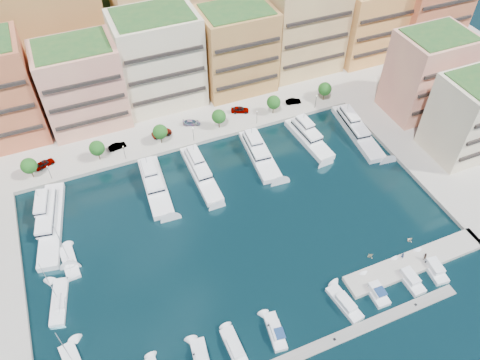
# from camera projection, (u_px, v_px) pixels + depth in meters

# --- Properties ---
(ground) EXTENTS (400.00, 400.00, 0.00)m
(ground) POSITION_uv_depth(u_px,v_px,m) (240.00, 230.00, 102.82)
(ground) COLOR black
(ground) RESTS_ON ground
(north_quay) EXTENTS (220.00, 64.00, 2.00)m
(north_quay) POSITION_uv_depth(u_px,v_px,m) (161.00, 81.00, 142.49)
(north_quay) COLOR #9E998E
(north_quay) RESTS_ON ground
(hillside) EXTENTS (240.00, 40.00, 58.00)m
(hillside) POSITION_uv_depth(u_px,v_px,m) (125.00, 13.00, 173.19)
(hillside) COLOR #1E3214
(hillside) RESTS_ON ground
(south_pontoon) EXTENTS (72.00, 2.20, 0.35)m
(south_pontoon) POSITION_uv_depth(u_px,v_px,m) (290.00, 359.00, 82.82)
(south_pontoon) COLOR gray
(south_pontoon) RESTS_ON ground
(finger_pier) EXTENTS (32.00, 5.00, 2.00)m
(finger_pier) POSITION_uv_depth(u_px,v_px,m) (415.00, 263.00, 96.82)
(finger_pier) COLOR #9E998E
(finger_pier) RESTS_ON ground
(apartment_2) EXTENTS (20.00, 15.50, 22.80)m
(apartment_2) POSITION_uv_depth(u_px,v_px,m) (82.00, 85.00, 119.75)
(apartment_2) COLOR #F3B188
(apartment_2) RESTS_ON north_quay
(apartment_3) EXTENTS (22.00, 16.50, 25.80)m
(apartment_3) POSITION_uv_depth(u_px,v_px,m) (158.00, 59.00, 125.60)
(apartment_3) COLOR #F8EABF
(apartment_3) RESTS_ON north_quay
(apartment_4) EXTENTS (20.00, 15.50, 23.80)m
(apartment_4) POSITION_uv_depth(u_px,v_px,m) (237.00, 49.00, 130.96)
(apartment_4) COLOR tan
(apartment_4) RESTS_ON north_quay
(apartment_5) EXTENTS (22.00, 16.50, 26.80)m
(apartment_5) POSITION_uv_depth(u_px,v_px,m) (303.00, 26.00, 137.09)
(apartment_5) COLOR #EDCE7D
(apartment_5) RESTS_ON north_quay
(apartment_6) EXTENTS (20.00, 15.50, 22.80)m
(apartment_6) POSITION_uv_depth(u_px,v_px,m) (369.00, 22.00, 143.17)
(apartment_6) COLOR #E6A454
(apartment_6) RESTS_ON north_quay
(apartment_7) EXTENTS (22.00, 16.50, 24.80)m
(apartment_7) POSITION_uv_depth(u_px,v_px,m) (427.00, 10.00, 146.55)
(apartment_7) COLOR #D06445
(apartment_7) RESTS_ON north_quay
(apartment_east_a) EXTENTS (18.00, 14.50, 22.80)m
(apartment_east_a) POSITION_uv_depth(u_px,v_px,m) (427.00, 74.00, 123.44)
(apartment_east_a) COLOR #F3B188
(apartment_east_a) RESTS_ON east_quay
(apartment_east_b) EXTENTS (18.00, 14.50, 20.80)m
(apartment_east_b) POSITION_uv_depth(u_px,v_px,m) (474.00, 116.00, 112.64)
(apartment_east_b) COLOR #F8EABF
(apartment_east_b) RESTS_ON east_quay
(backblock_1) EXTENTS (26.00, 18.00, 30.00)m
(backblock_1) POSITION_uv_depth(u_px,v_px,m) (57.00, 31.00, 131.91)
(backblock_1) COLOR tan
(backblock_1) RESTS_ON north_quay
(backblock_2) EXTENTS (26.00, 18.00, 30.00)m
(backblock_2) POSITION_uv_depth(u_px,v_px,m) (160.00, 11.00, 139.99)
(backblock_2) COLOR #EDCE7D
(backblock_2) RESTS_ON north_quay
(tree_0) EXTENTS (3.80, 3.80, 5.65)m
(tree_0) POSITION_uv_depth(u_px,v_px,m) (29.00, 166.00, 110.07)
(tree_0) COLOR #473323
(tree_0) RESTS_ON north_quay
(tree_1) EXTENTS (3.80, 3.80, 5.65)m
(tree_1) POSITION_uv_depth(u_px,v_px,m) (97.00, 148.00, 114.38)
(tree_1) COLOR #473323
(tree_1) RESTS_ON north_quay
(tree_2) EXTENTS (3.80, 3.80, 5.65)m
(tree_2) POSITION_uv_depth(u_px,v_px,m) (160.00, 132.00, 118.69)
(tree_2) COLOR #473323
(tree_2) RESTS_ON north_quay
(tree_3) EXTENTS (3.80, 3.80, 5.65)m
(tree_3) POSITION_uv_depth(u_px,v_px,m) (219.00, 116.00, 122.99)
(tree_3) COLOR #473323
(tree_3) RESTS_ON north_quay
(tree_4) EXTENTS (3.80, 3.80, 5.65)m
(tree_4) POSITION_uv_depth(u_px,v_px,m) (274.00, 102.00, 127.30)
(tree_4) COLOR #473323
(tree_4) RESTS_ON north_quay
(tree_5) EXTENTS (3.80, 3.80, 5.65)m
(tree_5) POSITION_uv_depth(u_px,v_px,m) (325.00, 89.00, 131.61)
(tree_5) COLOR #473323
(tree_5) RESTS_ON north_quay
(lamppost_0) EXTENTS (0.30, 0.30, 4.20)m
(lamppost_0) POSITION_uv_depth(u_px,v_px,m) (49.00, 170.00, 110.34)
(lamppost_0) COLOR black
(lamppost_0) RESTS_ON north_quay
(lamppost_1) EXTENTS (0.30, 0.30, 4.20)m
(lamppost_1) POSITION_uv_depth(u_px,v_px,m) (124.00, 150.00, 115.18)
(lamppost_1) COLOR black
(lamppost_1) RESTS_ON north_quay
(lamppost_2) EXTENTS (0.30, 0.30, 4.20)m
(lamppost_2) POSITION_uv_depth(u_px,v_px,m) (193.00, 132.00, 120.03)
(lamppost_2) COLOR black
(lamppost_2) RESTS_ON north_quay
(lamppost_3) EXTENTS (0.30, 0.30, 4.20)m
(lamppost_3) POSITION_uv_depth(u_px,v_px,m) (257.00, 115.00, 124.87)
(lamppost_3) COLOR black
(lamppost_3) RESTS_ON north_quay
(lamppost_4) EXTENTS (0.30, 0.30, 4.20)m
(lamppost_4) POSITION_uv_depth(u_px,v_px,m) (316.00, 99.00, 129.72)
(lamppost_4) COLOR black
(lamppost_4) RESTS_ON north_quay
(yacht_0) EXTENTS (8.73, 24.20, 7.30)m
(yacht_0) POSITION_uv_depth(u_px,v_px,m) (50.00, 220.00, 103.31)
(yacht_0) COLOR white
(yacht_0) RESTS_ON ground
(yacht_2) EXTENTS (6.10, 19.78, 7.30)m
(yacht_2) POSITION_uv_depth(u_px,v_px,m) (154.00, 183.00, 111.09)
(yacht_2) COLOR white
(yacht_2) RESTS_ON ground
(yacht_3) EXTENTS (4.29, 20.15, 7.30)m
(yacht_3) POSITION_uv_depth(u_px,v_px,m) (200.00, 171.00, 113.97)
(yacht_3) COLOR white
(yacht_3) RESTS_ON ground
(yacht_4) EXTENTS (6.43, 19.33, 7.30)m
(yacht_4) POSITION_uv_depth(u_px,v_px,m) (259.00, 153.00, 118.65)
(yacht_4) COLOR white
(yacht_4) RESTS_ON ground
(yacht_5) EXTENTS (5.79, 17.85, 7.30)m
(yacht_5) POSITION_uv_depth(u_px,v_px,m) (308.00, 136.00, 122.92)
(yacht_5) COLOR white
(yacht_5) RESTS_ON ground
(yacht_6) EXTENTS (6.87, 23.17, 7.30)m
(yacht_6) POSITION_uv_depth(u_px,v_px,m) (356.00, 129.00, 124.96)
(yacht_6) COLOR white
(yacht_6) RESTS_ON ground
(cruiser_3) EXTENTS (2.75, 8.09, 2.55)m
(cruiser_3) POSITION_uv_depth(u_px,v_px,m) (235.00, 348.00, 83.62)
(cruiser_3) COLOR white
(cruiser_3) RESTS_ON ground
(cruiser_4) EXTENTS (3.43, 7.76, 2.66)m
(cruiser_4) POSITION_uv_depth(u_px,v_px,m) (275.00, 332.00, 85.77)
(cruiser_4) COLOR white
(cruiser_4) RESTS_ON ground
(cruiser_6) EXTENTS (3.79, 8.83, 2.55)m
(cruiser_6) POSITION_uv_depth(u_px,v_px,m) (345.00, 303.00, 89.78)
(cruiser_6) COLOR white
(cruiser_6) RESTS_ON ground
(cruiser_7) EXTENTS (3.05, 7.20, 2.66)m
(cruiser_7) POSITION_uv_depth(u_px,v_px,m) (375.00, 291.00, 91.64)
(cruiser_7) COLOR white
(cruiser_7) RESTS_ON ground
(cruiser_8) EXTENTS (2.81, 8.21, 2.55)m
(cruiser_8) POSITION_uv_depth(u_px,v_px,m) (408.00, 278.00, 93.77)
(cruiser_8) COLOR white
(cruiser_8) RESTS_ON ground
(cruiser_9) EXTENTS (3.73, 8.15, 2.55)m
(cruiser_9) POSITION_uv_depth(u_px,v_px,m) (433.00, 268.00, 95.42)
(cruiser_9) COLOR white
(cruiser_9) RESTS_ON ground
(sailboat_1) EXTENTS (5.00, 10.60, 13.20)m
(sailboat_1) POSITION_uv_depth(u_px,v_px,m) (59.00, 302.00, 90.26)
(sailboat_1) COLOR white
(sailboat_1) RESTS_ON ground
(sailboat_2) EXTENTS (3.28, 8.77, 13.20)m
(sailboat_2) POSITION_uv_depth(u_px,v_px,m) (70.00, 263.00, 96.48)
(sailboat_2) COLOR white
(sailboat_2) RESTS_ON ground
(tender_1) EXTENTS (1.60, 1.41, 0.80)m
(tender_1) POSITION_uv_depth(u_px,v_px,m) (370.00, 256.00, 97.66)
(tender_1) COLOR #BFBA92
(tender_1) RESTS_ON ground
(tender_3) EXTENTS (1.71, 1.54, 0.79)m
(tender_3) POSITION_uv_depth(u_px,v_px,m) (410.00, 240.00, 100.53)
(tender_3) COLOR beige
(tender_3) RESTS_ON ground
(car_0) EXTENTS (5.27, 3.60, 1.66)m
(car_0) POSITION_uv_depth(u_px,v_px,m) (44.00, 164.00, 114.79)
(car_0) COLOR gray
(car_0) RESTS_ON north_quay
(car_1) EXTENTS (4.63, 2.12, 1.47)m
(car_1) POSITION_uv_depth(u_px,v_px,m) (117.00, 146.00, 119.36)
(car_1) COLOR gray
(car_1) RESTS_ON north_quay
(car_2) EXTENTS (5.54, 2.91, 1.49)m
(car_2) POSITION_uv_depth(u_px,v_px,m) (162.00, 133.00, 122.96)
(car_2) COLOR gray
(car_2) RESTS_ON north_quay
(car_3) EXTENTS (5.01, 3.35, 1.35)m
(car_3) POSITION_uv_depth(u_px,v_px,m) (192.00, 122.00, 126.12)
(car_3) COLOR gray
(car_3) RESTS_ON north_quay
(car_4) EXTENTS (5.38, 3.72, 1.70)m
(car_4) POSITION_uv_depth(u_px,v_px,m) (240.00, 110.00, 129.76)
(car_4) COLOR gray
(car_4) RESTS_ON north_quay
(car_5) EXTENTS (4.57, 2.34, 1.44)m
(car_5) POSITION_uv_depth(u_px,v_px,m) (293.00, 101.00, 132.63)
(car_5) COLOR gray
(car_5) RESTS_ON north_quay
(person_0) EXTENTS (0.64, 0.74, 1.71)m
(person_0) POSITION_uv_depth(u_px,v_px,m) (403.00, 256.00, 95.86)
(person_0) COLOR #293752
(person_0) RESTS_ON finger_pier
(person_1) EXTENTS (0.96, 0.79, 1.83)m
(person_1) POSITION_uv_depth(u_px,v_px,m) (425.00, 256.00, 95.72)
(person_1) COLOR #453329
(person_1) RESTS_ON finger_pier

